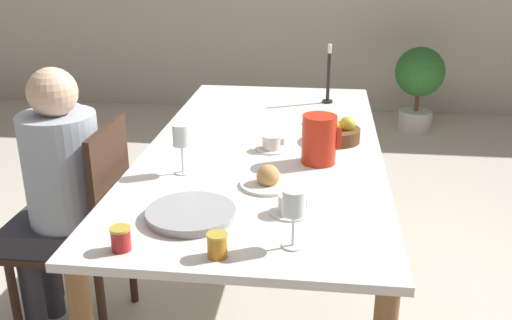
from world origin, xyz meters
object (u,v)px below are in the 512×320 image
object	(u,v)px
chair_person_side	(87,227)
jam_jar_red	(217,244)
serving_tray	(191,214)
jam_jar_amber	(121,238)
teacup_near_person	(290,205)
red_pitcher	(319,139)
bread_plate	(268,180)
wine_glass_water	(181,137)
teacup_across	(272,144)
fruit_bowl	(336,132)
wine_glass_juice	(294,206)
candlestick_tall	(328,80)
potted_plant	(419,80)
person_seated	(57,185)

from	to	relation	value
chair_person_side	jam_jar_red	bearing A→B (deg)	-131.37
serving_tray	jam_jar_amber	distance (m)	0.28
teacup_near_person	jam_jar_amber	size ratio (longest dim) A/B	1.92
red_pitcher	bread_plate	xyz separation A→B (m)	(-0.18, -0.27, -0.08)
wine_glass_water	teacup_across	distance (m)	0.46
fruit_bowl	serving_tray	bearing A→B (deg)	-119.92
wine_glass_juice	candlestick_tall	bearing A→B (deg)	86.58
teacup_across	bread_plate	world-z (taller)	bread_plate
jam_jar_red	candlestick_tall	xyz separation A→B (m)	(0.32, 1.75, 0.09)
jam_jar_amber	potted_plant	xyz separation A→B (m)	(1.41, 3.58, -0.31)
chair_person_side	serving_tray	distance (m)	0.69
person_seated	wine_glass_juice	world-z (taller)	person_seated
person_seated	chair_person_side	bearing A→B (deg)	-70.37
teacup_near_person	fruit_bowl	xyz separation A→B (m)	(0.16, 0.77, 0.02)
teacup_near_person	bread_plate	distance (m)	0.24
candlestick_tall	potted_plant	distance (m)	2.05
teacup_across	candlestick_tall	bearing A→B (deg)	73.60
candlestick_tall	wine_glass_juice	bearing A→B (deg)	-93.42
wine_glass_water	candlestick_tall	xyz separation A→B (m)	(0.57, 1.13, -0.02)
teacup_near_person	fruit_bowl	distance (m)	0.78
chair_person_side	serving_tray	bearing A→B (deg)	-123.49
jam_jar_red	teacup_across	bearing A→B (deg)	85.48
serving_tray	fruit_bowl	xyz separation A→B (m)	(0.49, 0.84, 0.03)
wine_glass_water	teacup_across	bearing A→B (deg)	43.33
wine_glass_juice	jam_jar_amber	world-z (taller)	wine_glass_juice
wine_glass_juice	potted_plant	distance (m)	3.64
wine_glass_juice	serving_tray	xyz separation A→B (m)	(-0.35, 0.15, -0.12)
candlestick_tall	teacup_near_person	bearing A→B (deg)	-94.84
teacup_near_person	bread_plate	xyz separation A→B (m)	(-0.10, 0.22, -0.00)
teacup_near_person	potted_plant	distance (m)	3.42
teacup_near_person	candlestick_tall	xyz separation A→B (m)	(0.12, 1.44, 0.10)
chair_person_side	potted_plant	distance (m)	3.49
jam_jar_amber	candlestick_tall	size ratio (longest dim) A/B	0.22
wine_glass_water	wine_glass_juice	distance (m)	0.71
jam_jar_amber	red_pitcher	bearing A→B (deg)	54.13
person_seated	serving_tray	size ratio (longest dim) A/B	3.84
person_seated	teacup_across	size ratio (longest dim) A/B	8.21
wine_glass_water	jam_jar_amber	size ratio (longest dim) A/B	2.74
chair_person_side	candlestick_tall	world-z (taller)	candlestick_tall
wine_glass_juice	teacup_across	world-z (taller)	wine_glass_juice
red_pitcher	teacup_near_person	xyz separation A→B (m)	(-0.09, -0.49, -0.07)
teacup_across	bread_plate	xyz separation A→B (m)	(0.02, -0.39, -0.00)
person_seated	potted_plant	distance (m)	3.57
serving_tray	potted_plant	bearing A→B (deg)	69.53
person_seated	jam_jar_amber	size ratio (longest dim) A/B	15.80
serving_tray	jam_jar_red	world-z (taller)	jam_jar_red
wine_glass_juice	jam_jar_amber	bearing A→B (deg)	-171.10
red_pitcher	jam_jar_red	distance (m)	0.84
chair_person_side	wine_glass_juice	size ratio (longest dim) A/B	4.97
bread_plate	potted_plant	size ratio (longest dim) A/B	0.28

